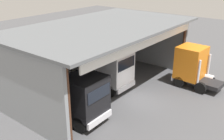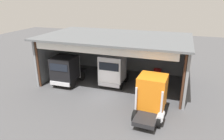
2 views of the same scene
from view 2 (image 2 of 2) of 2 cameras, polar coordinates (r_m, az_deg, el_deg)
ground_plane at (r=21.53m, az=-2.73°, el=-7.49°), size 80.00×80.00×0.00m
workshop_shed at (r=24.89m, az=1.68°, el=6.05°), size 16.53×9.82×5.67m
truck_black_right_bay at (r=24.40m, az=-12.61°, el=0.10°), size 2.79×5.24×3.46m
truck_white_left_bay at (r=23.43m, az=0.28°, el=0.16°), size 2.76×4.68×3.74m
truck_orange_yard_outside at (r=17.82m, az=10.90°, el=-7.14°), size 2.54×4.29×3.65m
oil_drum at (r=28.45m, az=-0.15°, el=0.47°), size 0.58×0.58×0.87m
tool_cart at (r=27.34m, az=12.46°, el=-0.69°), size 0.90×0.60×1.00m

